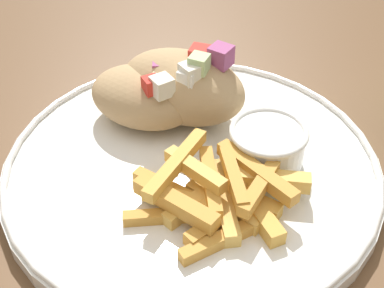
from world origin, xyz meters
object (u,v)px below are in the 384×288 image
object	(u,v)px
pita_sandwich_near	(145,96)
pita_sandwich_far	(183,86)
fries_pile	(217,195)
sauce_ramekin	(270,143)
plate	(192,166)

from	to	relation	value
pita_sandwich_near	pita_sandwich_far	world-z (taller)	pita_sandwich_far
pita_sandwich_far	fries_pile	bearing A→B (deg)	-50.74
pita_sandwich_near	sauce_ramekin	size ratio (longest dim) A/B	1.90
pita_sandwich_near	pita_sandwich_far	size ratio (longest dim) A/B	0.88
plate	pita_sandwich_near	distance (m)	0.08
pita_sandwich_near	fries_pile	size ratio (longest dim) A/B	0.90
sauce_ramekin	pita_sandwich_far	bearing A→B (deg)	-166.69
sauce_ramekin	plate	bearing A→B (deg)	-123.45
plate	pita_sandwich_near	size ratio (longest dim) A/B	2.58
fries_pile	sauce_ramekin	distance (m)	0.07
plate	sauce_ramekin	distance (m)	0.07
plate	fries_pile	world-z (taller)	fries_pile
plate	fries_pile	size ratio (longest dim) A/B	2.32
plate	pita_sandwich_far	xyz separation A→B (m)	(-0.06, 0.03, 0.04)
pita_sandwich_near	pita_sandwich_far	distance (m)	0.04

